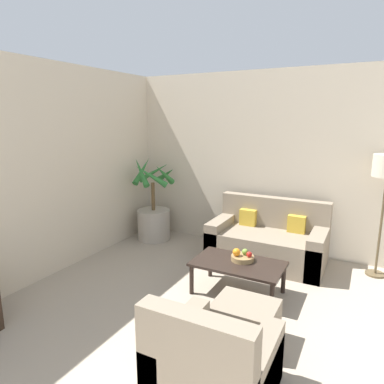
# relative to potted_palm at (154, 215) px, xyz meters

# --- Properties ---
(wall_back) EXTENTS (8.50, 0.06, 2.70)m
(wall_back) POSITION_rel_potted_palm_xyz_m (3.03, 0.52, 0.94)
(wall_back) COLOR beige
(wall_back) RESTS_ON ground_plane
(potted_palm) EXTENTS (0.76, 0.77, 1.39)m
(potted_palm) POSITION_rel_potted_palm_xyz_m (0.00, 0.00, 0.00)
(potted_palm) COLOR #ADA393
(potted_palm) RESTS_ON ground_plane
(sofa_loveseat) EXTENTS (1.57, 0.83, 0.88)m
(sofa_loveseat) POSITION_rel_potted_palm_xyz_m (1.95, -0.02, -0.12)
(sofa_loveseat) COLOR gray
(sofa_loveseat) RESTS_ON ground_plane
(coffee_table) EXTENTS (1.03, 0.61, 0.38)m
(coffee_table) POSITION_rel_potted_palm_xyz_m (1.90, -1.09, -0.08)
(coffee_table) COLOR black
(coffee_table) RESTS_ON ground_plane
(fruit_bowl) EXTENTS (0.27, 0.27, 0.06)m
(fruit_bowl) POSITION_rel_potted_palm_xyz_m (1.92, -1.01, -0.00)
(fruit_bowl) COLOR #997A4C
(fruit_bowl) RESTS_ON coffee_table
(apple_red) EXTENTS (0.07, 0.07, 0.07)m
(apple_red) POSITION_rel_potted_palm_xyz_m (2.00, -1.01, 0.06)
(apple_red) COLOR red
(apple_red) RESTS_ON fruit_bowl
(apple_green) EXTENTS (0.07, 0.07, 0.07)m
(apple_green) POSITION_rel_potted_palm_xyz_m (1.94, -0.96, 0.06)
(apple_green) COLOR olive
(apple_green) RESTS_ON fruit_bowl
(orange_fruit) EXTENTS (0.09, 0.09, 0.09)m
(orange_fruit) POSITION_rel_potted_palm_xyz_m (1.86, -1.04, 0.07)
(orange_fruit) COLOR orange
(orange_fruit) RESTS_ON fruit_bowl
(armchair) EXTENTS (0.80, 0.82, 0.84)m
(armchair) POSITION_rel_potted_palm_xyz_m (2.28, -2.63, -0.15)
(armchair) COLOR gray
(armchair) RESTS_ON ground_plane
(ottoman) EXTENTS (0.56, 0.45, 0.37)m
(ottoman) POSITION_rel_potted_palm_xyz_m (2.26, -1.88, -0.23)
(ottoman) COLOR gray
(ottoman) RESTS_ON ground_plane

